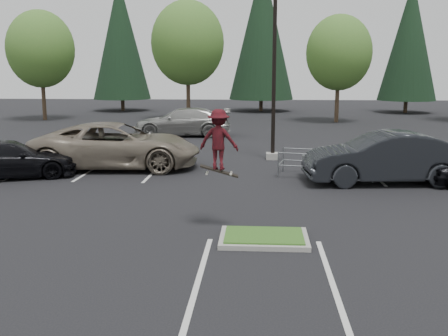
# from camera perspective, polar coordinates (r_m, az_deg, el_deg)

# --- Properties ---
(ground) EXTENTS (120.00, 120.00, 0.00)m
(ground) POSITION_cam_1_polar(r_m,az_deg,el_deg) (13.24, 4.36, -7.88)
(ground) COLOR black
(ground) RESTS_ON ground
(grass_median) EXTENTS (2.20, 1.60, 0.16)m
(grass_median) POSITION_cam_1_polar(r_m,az_deg,el_deg) (13.22, 4.37, -7.56)
(grass_median) COLOR #9A9790
(grass_median) RESTS_ON ground
(stall_lines) EXTENTS (22.62, 17.60, 0.01)m
(stall_lines) POSITION_cam_1_polar(r_m,az_deg,el_deg) (19.09, 0.16, -2.01)
(stall_lines) COLOR silver
(stall_lines) RESTS_ON ground
(light_pole) EXTENTS (0.70, 0.60, 10.12)m
(light_pole) POSITION_cam_1_polar(r_m,az_deg,el_deg) (24.56, 5.49, 11.51)
(light_pole) COLOR #9A9790
(light_pole) RESTS_ON ground
(decid_a) EXTENTS (5.44, 5.44, 8.91)m
(decid_a) POSITION_cam_1_polar(r_m,az_deg,el_deg) (46.19, -19.32, 11.88)
(decid_a) COLOR #38281C
(decid_a) RESTS_ON ground
(decid_b) EXTENTS (5.89, 5.89, 9.64)m
(decid_b) POSITION_cam_1_polar(r_m,az_deg,el_deg) (43.52, -3.99, 13.15)
(decid_b) COLOR #38281C
(decid_b) RESTS_ON ground
(decid_c) EXTENTS (5.12, 5.12, 8.38)m
(decid_c) POSITION_cam_1_polar(r_m,az_deg,el_deg) (42.84, 12.37, 11.92)
(decid_c) COLOR #38281C
(decid_c) RESTS_ON ground
(conif_a) EXTENTS (5.72, 5.72, 13.00)m
(conif_a) POSITION_cam_1_polar(r_m,az_deg,el_deg) (54.42, -11.21, 13.61)
(conif_a) COLOR #38281C
(conif_a) RESTS_ON ground
(conif_b) EXTENTS (6.38, 6.38, 14.50)m
(conif_b) POSITION_cam_1_polar(r_m,az_deg,el_deg) (53.17, 4.15, 14.67)
(conif_b) COLOR #38281C
(conif_b) RESTS_ON ground
(conif_c) EXTENTS (5.50, 5.50, 12.50)m
(conif_c) POSITION_cam_1_polar(r_m,az_deg,el_deg) (54.00, 19.56, 12.97)
(conif_c) COLOR #38281C
(conif_c) RESTS_ON ground
(cart_corral) EXTENTS (3.83, 2.00, 1.03)m
(cart_corral) POSITION_cam_1_polar(r_m,az_deg,el_deg) (21.06, 9.93, 0.83)
(cart_corral) COLOR gray
(cart_corral) RESTS_ON ground
(skateboarder) EXTENTS (1.12, 0.76, 1.81)m
(skateboarder) POSITION_cam_1_polar(r_m,az_deg,el_deg) (13.71, -0.55, 3.07)
(skateboarder) COLOR black
(skateboarder) RESTS_ON ground
(car_l_tan) EXTENTS (7.28, 3.73, 1.97)m
(car_l_tan) POSITION_cam_1_polar(r_m,az_deg,el_deg) (22.88, -11.61, 2.41)
(car_l_tan) COLOR #786C5B
(car_l_tan) RESTS_ON ground
(car_l_black) EXTENTS (5.47, 3.75, 1.47)m
(car_l_black) POSITION_cam_1_polar(r_m,az_deg,el_deg) (22.17, -22.58, 0.88)
(car_l_black) COLOR black
(car_l_black) RESTS_ON ground
(car_r_charc) EXTENTS (6.00, 2.57, 1.92)m
(car_r_charc) POSITION_cam_1_polar(r_m,az_deg,el_deg) (20.36, 17.02, 1.07)
(car_r_charc) COLOR black
(car_r_charc) RESTS_ON ground
(car_far_silver) EXTENTS (6.26, 2.87, 1.77)m
(car_far_silver) POSITION_cam_1_polar(r_m,az_deg,el_deg) (33.42, -4.52, 5.02)
(car_far_silver) COLOR gray
(car_far_silver) RESTS_ON ground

